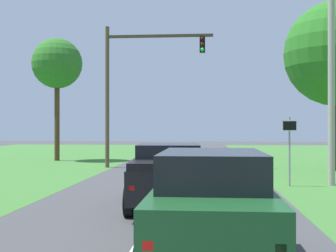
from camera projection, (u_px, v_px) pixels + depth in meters
ground_plane at (163, 200)px, 14.83m from camera, size 120.00×120.00×0.00m
red_suv_near at (212, 206)px, 7.86m from camera, size 2.25×4.46×1.95m
pickup_truck_lead at (169, 174)px, 13.54m from camera, size 2.47×5.35×1.88m
traffic_light at (132, 76)px, 26.60m from camera, size 6.32×0.40×8.28m
keep_moving_sign at (290, 142)px, 18.26m from camera, size 0.60×0.09×2.78m
utility_pole_right at (331, 58)px, 18.57m from camera, size 0.28×0.28×10.37m
extra_tree_1 at (57, 64)px, 32.14m from camera, size 3.54×3.54×8.64m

